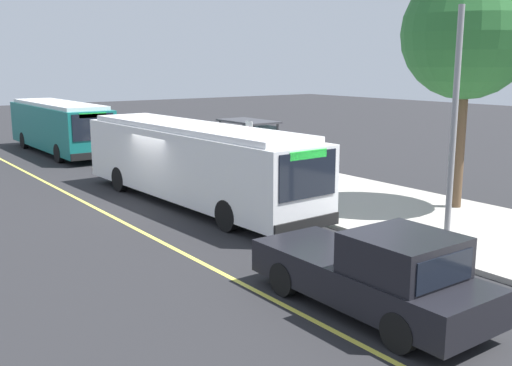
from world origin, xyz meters
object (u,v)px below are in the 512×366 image
(transit_bus_second, at_px, (59,125))
(waiting_bench, at_px, (245,164))
(route_sign_post, at_px, (249,146))
(pickup_truck, at_px, (375,274))
(pedestrian_commuter, at_px, (187,152))
(transit_bus_main, at_px, (193,161))

(transit_bus_second, bearing_deg, waiting_bench, 19.25)
(waiting_bench, relative_size, route_sign_post, 0.57)
(pickup_truck, xyz_separation_m, route_sign_post, (-10.69, 4.45, 1.10))
(pedestrian_commuter, bearing_deg, transit_bus_main, -27.45)
(transit_bus_main, relative_size, pickup_truck, 2.31)
(pickup_truck, bearing_deg, transit_bus_second, 175.39)
(transit_bus_second, height_order, route_sign_post, same)
(route_sign_post, xyz_separation_m, pedestrian_commuter, (-5.10, 0.11, -0.84))
(route_sign_post, bearing_deg, pickup_truck, -22.60)
(transit_bus_main, xyz_separation_m, waiting_bench, (-3.14, 4.55, -0.99))
(transit_bus_main, distance_m, pedestrian_commuter, 5.68)
(pickup_truck, height_order, route_sign_post, route_sign_post)
(pickup_truck, bearing_deg, waiting_bench, 154.97)
(pickup_truck, bearing_deg, transit_bus_main, 169.73)
(pickup_truck, distance_m, waiting_bench, 15.36)
(waiting_bench, relative_size, pedestrian_commuter, 0.95)
(transit_bus_main, height_order, pedestrian_commuter, transit_bus_main)
(pedestrian_commuter, bearing_deg, transit_bus_second, -167.11)
(transit_bus_second, height_order, pickup_truck, transit_bus_second)
(route_sign_post, relative_size, pedestrian_commuter, 1.66)
(waiting_bench, bearing_deg, transit_bus_second, -160.75)
(waiting_bench, bearing_deg, pedestrian_commuter, -134.17)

